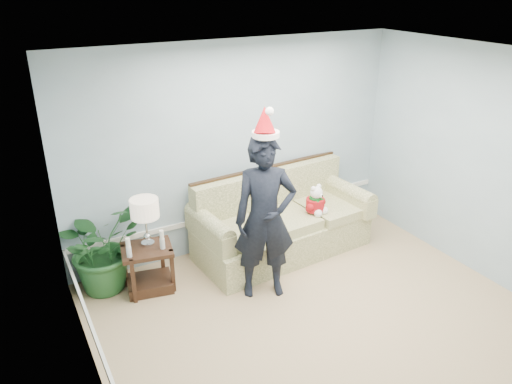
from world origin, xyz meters
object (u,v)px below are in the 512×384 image
object	(u,v)px
houseplant	(102,246)
teddy_bear	(316,203)
man	(265,219)
side_table	(149,273)
table_lamp	(145,210)
sofa	(280,224)

from	to	relation	value
houseplant	teddy_bear	bearing A→B (deg)	-10.27
man	side_table	bearing A→B (deg)	169.47
houseplant	table_lamp	bearing A→B (deg)	-24.57
teddy_bear	table_lamp	bearing A→B (deg)	156.88
man	teddy_bear	size ratio (longest dim) A/B	4.79
sofa	man	world-z (taller)	man
side_table	table_lamp	size ratio (longest dim) A/B	1.13
houseplant	man	xyz separation A→B (m)	(1.59, -0.97, 0.40)
teddy_bear	side_table	bearing A→B (deg)	158.87
sofa	man	xyz separation A→B (m)	(-0.65, -0.74, 0.56)
table_lamp	man	bearing A→B (deg)	-34.09
houseplant	teddy_bear	distance (m)	2.66
side_table	teddy_bear	size ratio (longest dim) A/B	1.63
sofa	man	bearing A→B (deg)	-135.86
side_table	sofa	bearing A→B (deg)	1.87
sofa	teddy_bear	world-z (taller)	sofa
side_table	houseplant	world-z (taller)	houseplant
table_lamp	sofa	bearing A→B (deg)	-0.41
side_table	teddy_bear	bearing A→B (deg)	-4.84
teddy_bear	sofa	bearing A→B (deg)	130.76
teddy_bear	man	bearing A→B (deg)	-170.53
sofa	houseplant	xyz separation A→B (m)	(-2.24, 0.23, 0.17)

